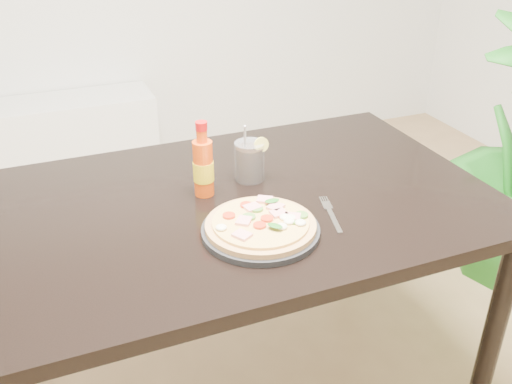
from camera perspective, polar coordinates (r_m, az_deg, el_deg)
name	(u,v)px	position (r m, az deg, el deg)	size (l,w,h in m)	color
dining_table	(240,224)	(1.63, -1.59, -3.18)	(1.40, 0.90, 0.75)	black
plate	(261,231)	(1.43, 0.46, -3.88)	(0.30, 0.30, 0.02)	black
pizza	(262,224)	(1.42, 0.56, -3.18)	(0.28, 0.28, 0.03)	tan
hot_sauce_bottle	(203,166)	(1.58, -5.29, 2.56)	(0.07, 0.07, 0.22)	#E3490D
cola_cup	(250,162)	(1.67, -0.64, 3.04)	(0.09, 0.09, 0.18)	black
fork	(330,213)	(1.52, 7.46, -2.10)	(0.06, 0.19, 0.00)	silver
plant_pot	(511,245)	(2.77, 24.14, -4.90)	(0.28, 0.28, 0.22)	brown
media_console	(26,149)	(3.35, -22.00, 4.01)	(1.40, 0.34, 0.50)	white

